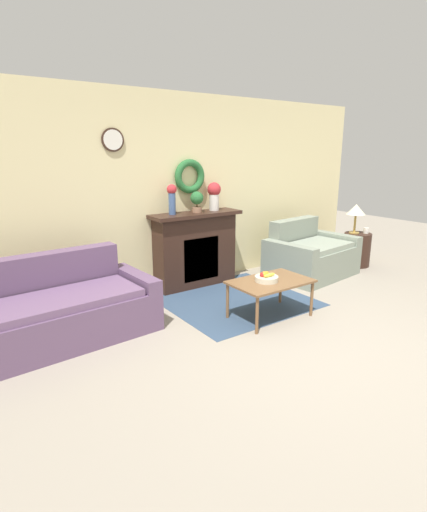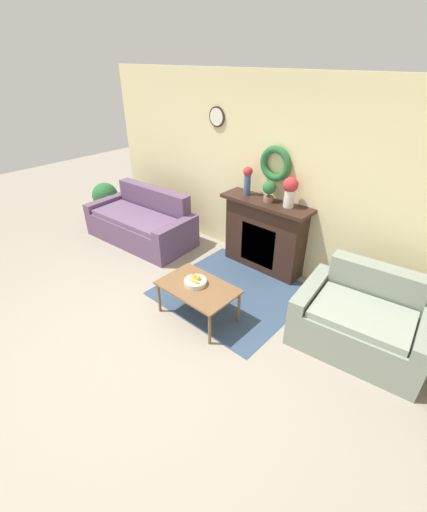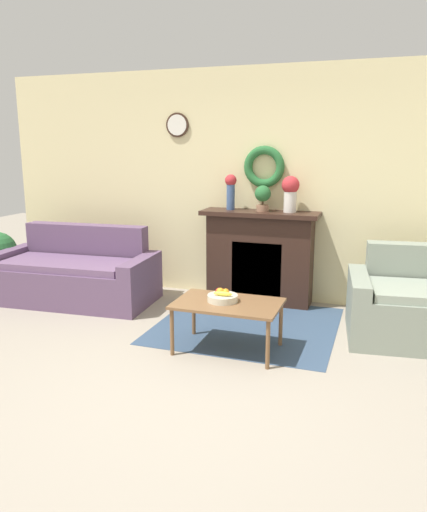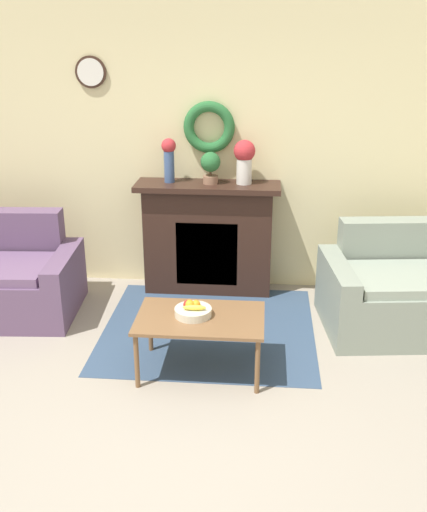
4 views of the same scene
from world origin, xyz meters
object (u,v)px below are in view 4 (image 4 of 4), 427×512
(loveseat_right, at_px, (405,293))
(fruit_bowl, at_px, (193,310))
(vase_on_mantel_right, at_px, (244,159))
(potted_plant_on_mantel, at_px, (210,165))
(coffee_table, at_px, (200,322))
(vase_on_mantel_left, at_px, (169,157))
(fireplace, at_px, (208,237))

(loveseat_right, height_order, fruit_bowl, loveseat_right)
(vase_on_mantel_right, xyz_separation_m, potted_plant_on_mantel, (-0.31, -0.02, -0.06))
(loveseat_right, distance_m, fruit_bowl, 1.93)
(coffee_table, height_order, vase_on_mantel_left, vase_on_mantel_left)
(fireplace, bearing_deg, vase_on_mantel_left, 179.13)
(fireplace, height_order, vase_on_mantel_right, vase_on_mantel_right)
(vase_on_mantel_left, distance_m, potted_plant_on_mantel, 0.39)
(fruit_bowl, bearing_deg, vase_on_mantel_left, 104.62)
(loveseat_right, bearing_deg, coffee_table, -159.02)
(potted_plant_on_mantel, bearing_deg, fruit_bowl, -89.92)
(fruit_bowl, bearing_deg, loveseat_right, 26.41)
(fireplace, height_order, potted_plant_on_mantel, potted_plant_on_mantel)
(loveseat_right, height_order, vase_on_mantel_right, vase_on_mantel_right)
(loveseat_right, bearing_deg, vase_on_mantel_right, 149.16)
(fireplace, bearing_deg, fruit_bowl, -88.96)
(loveseat_right, bearing_deg, potted_plant_on_mantel, 153.70)
(vase_on_mantel_left, bearing_deg, vase_on_mantel_right, -0.00)
(coffee_table, bearing_deg, vase_on_mantel_right, 80.56)
(vase_on_mantel_right, distance_m, potted_plant_on_mantel, 0.32)
(loveseat_right, relative_size, vase_on_mantel_right, 3.60)
(fruit_bowl, xyz_separation_m, vase_on_mantel_left, (-0.39, 1.49, 0.82))
(loveseat_right, distance_m, potted_plant_on_mantel, 2.06)
(coffee_table, relative_size, potted_plant_on_mantel, 3.19)
(fruit_bowl, height_order, vase_on_mantel_right, vase_on_mantel_right)
(coffee_table, bearing_deg, fireplace, 93.18)
(fireplace, distance_m, loveseat_right, 1.87)
(vase_on_mantel_left, bearing_deg, coffee_table, -73.53)
(fruit_bowl, bearing_deg, potted_plant_on_mantel, 90.08)
(fireplace, height_order, coffee_table, fireplace)
(vase_on_mantel_left, height_order, vase_on_mantel_right, vase_on_mantel_left)
(fireplace, distance_m, fruit_bowl, 1.49)
(loveseat_right, relative_size, potted_plant_on_mantel, 4.95)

